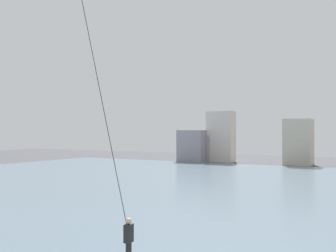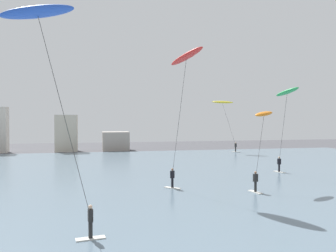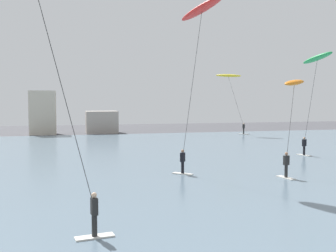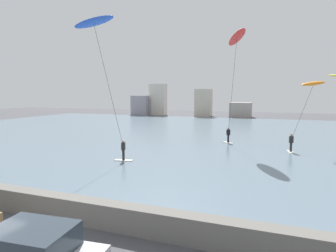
% 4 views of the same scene
% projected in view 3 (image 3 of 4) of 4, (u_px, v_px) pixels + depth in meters
% --- Properties ---
extents(water_bay, '(84.00, 52.00, 0.10)m').
position_uv_depth(water_bay, '(108.00, 164.00, 31.05)').
color(water_bay, slate).
rests_on(water_bay, ground).
extents(far_shore_buildings, '(28.22, 5.48, 7.66)m').
position_uv_depth(far_shore_buildings, '(2.00, 116.00, 56.05)').
color(far_shore_buildings, gray).
rests_on(far_shore_buildings, ground).
extents(kitesurfer_yellow, '(4.52, 3.29, 8.69)m').
position_uv_depth(kitesurfer_yellow, '(229.00, 79.00, 56.58)').
color(kitesurfer_yellow, silver).
rests_on(kitesurfer_yellow, water_bay).
extents(kitesurfer_orange, '(3.34, 3.84, 6.43)m').
position_uv_depth(kitesurfer_orange, '(293.00, 94.00, 26.76)').
color(kitesurfer_orange, silver).
rests_on(kitesurfer_orange, water_bay).
extents(kitesurfer_red, '(2.76, 4.02, 11.27)m').
position_uv_depth(kitesurfer_red, '(200.00, 21.00, 24.59)').
color(kitesurfer_red, silver).
rests_on(kitesurfer_red, water_bay).
extents(kitesurfer_green, '(1.85, 4.96, 8.81)m').
position_uv_depth(kitesurfer_green, '(316.00, 68.00, 32.27)').
color(kitesurfer_green, silver).
rests_on(kitesurfer_green, water_bay).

